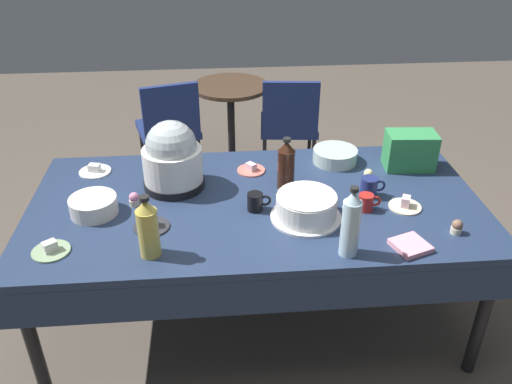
{
  "coord_description": "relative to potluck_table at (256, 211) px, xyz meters",
  "views": [
    {
      "loc": [
        -0.19,
        -2.19,
        2.11
      ],
      "look_at": [
        0.0,
        0.0,
        0.8
      ],
      "focal_mm": 37.01,
      "sensor_mm": 36.0,
      "label": 1
    }
  ],
  "objects": [
    {
      "name": "soda_bottle_water",
      "position": [
        0.35,
        -0.45,
        0.21
      ],
      "size": [
        0.08,
        0.08,
        0.32
      ],
      "color": "silver",
      "rests_on": "potluck_table"
    },
    {
      "name": "maroon_chair_right",
      "position": [
        0.39,
        1.57,
        -0.2
      ],
      "size": [
        0.48,
        0.48,
        0.85
      ],
      "color": "navy",
      "rests_on": "ground"
    },
    {
      "name": "potluck_table",
      "position": [
        0.0,
        0.0,
        0.0
      ],
      "size": [
        2.2,
        1.1,
        0.75
      ],
      "color": "navy",
      "rests_on": "ground"
    },
    {
      "name": "dessert_plate_white",
      "position": [
        -0.84,
        0.37,
        0.07
      ],
      "size": [
        0.17,
        0.17,
        0.05
      ],
      "color": "white",
      "rests_on": "potluck_table"
    },
    {
      "name": "ceramic_snack_bowl",
      "position": [
        -0.77,
        -0.05,
        0.1
      ],
      "size": [
        0.22,
        0.22,
        0.08
      ],
      "primitive_type": "cylinder",
      "color": "silver",
      "rests_on": "potluck_table"
    },
    {
      "name": "cupcake_vanilla",
      "position": [
        -0.59,
        0.01,
        0.09
      ],
      "size": [
        0.05,
        0.05,
        0.07
      ],
      "color": "beige",
      "rests_on": "potluck_table"
    },
    {
      "name": "dessert_plate_cream",
      "position": [
        0.71,
        -0.12,
        0.08
      ],
      "size": [
        0.16,
        0.16,
        0.06
      ],
      "color": "beige",
      "rests_on": "potluck_table"
    },
    {
      "name": "frosted_layer_cake",
      "position": [
        0.22,
        -0.17,
        0.12
      ],
      "size": [
        0.33,
        0.33,
        0.12
      ],
      "color": "silver",
      "rests_on": "potluck_table"
    },
    {
      "name": "glass_salad_bowl",
      "position": [
        0.47,
        0.38,
        0.1
      ],
      "size": [
        0.24,
        0.24,
        0.08
      ],
      "primitive_type": "cylinder",
      "color": "#B2C6BC",
      "rests_on": "potluck_table"
    },
    {
      "name": "soda_bottle_ginger_ale",
      "position": [
        -0.48,
        -0.39,
        0.19
      ],
      "size": [
        0.09,
        0.09,
        0.28
      ],
      "color": "gold",
      "rests_on": "potluck_table"
    },
    {
      "name": "round_cafe_table",
      "position": [
        -0.05,
        1.79,
        -0.19
      ],
      "size": [
        0.6,
        0.6,
        0.72
      ],
      "color": "#473323",
      "rests_on": "ground"
    },
    {
      "name": "slow_cooker",
      "position": [
        -0.4,
        0.18,
        0.22
      ],
      "size": [
        0.31,
        0.31,
        0.36
      ],
      "color": "black",
      "rests_on": "potluck_table"
    },
    {
      "name": "soda_carton",
      "position": [
        0.86,
        0.28,
        0.16
      ],
      "size": [
        0.27,
        0.18,
        0.2
      ],
      "primitive_type": "cube",
      "rotation": [
        0.0,
        0.0,
        -0.07
      ],
      "color": "#338C4C",
      "rests_on": "potluck_table"
    },
    {
      "name": "soda_bottle_cola",
      "position": [
        0.16,
        0.12,
        0.19
      ],
      "size": [
        0.09,
        0.09,
        0.27
      ],
      "color": "#33190F",
      "rests_on": "potluck_table"
    },
    {
      "name": "coffee_mug_navy",
      "position": [
        0.56,
        0.0,
        0.11
      ],
      "size": [
        0.13,
        0.08,
        0.1
      ],
      "color": "navy",
      "rests_on": "potluck_table"
    },
    {
      "name": "dessert_plate_charcoal",
      "position": [
        -0.49,
        -0.19,
        0.08
      ],
      "size": [
        0.16,
        0.16,
        0.06
      ],
      "color": "#2D2D33",
      "rests_on": "potluck_table"
    },
    {
      "name": "cupcake_rose",
      "position": [
        0.6,
        0.15,
        0.09
      ],
      "size": [
        0.05,
        0.05,
        0.07
      ],
      "color": "beige",
      "rests_on": "potluck_table"
    },
    {
      "name": "paper_napkin_stack",
      "position": [
        0.62,
        -0.44,
        0.07
      ],
      "size": [
        0.18,
        0.18,
        0.02
      ],
      "primitive_type": "cube",
      "rotation": [
        0.0,
        0.0,
        0.35
      ],
      "color": "pink",
      "rests_on": "potluck_table"
    },
    {
      "name": "maroon_chair_left",
      "position": [
        -0.53,
        1.57,
        -0.2
      ],
      "size": [
        0.54,
        0.54,
        0.85
      ],
      "color": "navy",
      "rests_on": "ground"
    },
    {
      "name": "dessert_plate_coral",
      "position": [
        0.0,
        0.31,
        0.07
      ],
      "size": [
        0.15,
        0.15,
        0.05
      ],
      "color": "#E07266",
      "rests_on": "potluck_table"
    },
    {
      "name": "coffee_mug_black",
      "position": [
        -0.01,
        -0.08,
        0.11
      ],
      "size": [
        0.11,
        0.07,
        0.09
      ],
      "color": "black",
      "rests_on": "potluck_table"
    },
    {
      "name": "cupcake_berry",
      "position": [
        0.86,
        -0.35,
        0.09
      ],
      "size": [
        0.05,
        0.05,
        0.07
      ],
      "color": "beige",
      "rests_on": "potluck_table"
    },
    {
      "name": "ground",
      "position": [
        0.0,
        0.0,
        -0.69
      ],
      "size": [
        9.0,
        9.0,
        0.0
      ],
      "primitive_type": "plane",
      "color": "brown"
    },
    {
      "name": "coffee_mug_red",
      "position": [
        0.51,
        -0.12,
        0.1
      ],
      "size": [
        0.11,
        0.07,
        0.08
      ],
      "color": "#B2231E",
      "rests_on": "potluck_table"
    },
    {
      "name": "dessert_plate_sage",
      "position": [
        -0.9,
        -0.34,
        0.07
      ],
      "size": [
        0.16,
        0.16,
        0.05
      ],
      "color": "#8CA87F",
      "rests_on": "potluck_table"
    }
  ]
}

